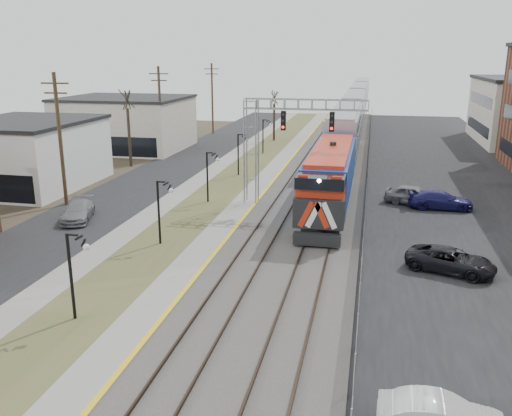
% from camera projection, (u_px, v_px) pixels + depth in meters
% --- Properties ---
extents(street_west, '(7.00, 120.00, 0.04)m').
position_uv_depth(street_west, '(153.00, 178.00, 50.73)').
color(street_west, black).
rests_on(street_west, ground).
extents(sidewalk, '(2.00, 120.00, 0.08)m').
position_uv_depth(sidewalk, '(199.00, 180.00, 49.82)').
color(sidewalk, gray).
rests_on(sidewalk, ground).
extents(grass_median, '(4.00, 120.00, 0.06)m').
position_uv_depth(grass_median, '(230.00, 182.00, 49.22)').
color(grass_median, '#48502A').
rests_on(grass_median, ground).
extents(platform, '(2.00, 120.00, 0.24)m').
position_uv_depth(platform, '(263.00, 183.00, 48.59)').
color(platform, gray).
rests_on(platform, ground).
extents(ballast_bed, '(8.00, 120.00, 0.20)m').
position_uv_depth(ballast_bed, '(318.00, 186.00, 47.59)').
color(ballast_bed, '#595651').
rests_on(ballast_bed, ground).
extents(parking_lot, '(16.00, 120.00, 0.04)m').
position_uv_depth(parking_lot, '(462.00, 194.00, 45.20)').
color(parking_lot, black).
rests_on(parking_lot, ground).
extents(platform_edge, '(0.24, 120.00, 0.01)m').
position_uv_depth(platform_edge, '(272.00, 182.00, 48.38)').
color(platform_edge, gold).
rests_on(platform_edge, platform).
extents(track_near, '(1.58, 120.00, 0.15)m').
position_uv_depth(track_near, '(296.00, 183.00, 47.95)').
color(track_near, '#2D2119').
rests_on(track_near, ballast_bed).
extents(track_far, '(1.58, 120.00, 0.15)m').
position_uv_depth(track_far, '(336.00, 185.00, 47.24)').
color(track_far, '#2D2119').
rests_on(track_far, ballast_bed).
extents(train, '(3.00, 108.65, 5.33)m').
position_uv_depth(train, '(354.00, 110.00, 83.92)').
color(train, '#123596').
rests_on(train, ground).
extents(signal_gantry, '(9.00, 1.07, 8.15)m').
position_uv_depth(signal_gantry, '(274.00, 133.00, 40.05)').
color(signal_gantry, gray).
rests_on(signal_gantry, ground).
extents(lampposts, '(0.14, 62.14, 4.00)m').
position_uv_depth(lampposts, '(161.00, 212.00, 32.96)').
color(lampposts, black).
rests_on(lampposts, ground).
extents(utility_poles, '(0.28, 80.28, 10.00)m').
position_uv_depth(utility_poles, '(60.00, 141.00, 40.56)').
color(utility_poles, '#4C3823').
rests_on(utility_poles, ground).
extents(fence, '(0.04, 120.00, 1.60)m').
position_uv_depth(fence, '(367.00, 180.00, 46.56)').
color(fence, gray).
rests_on(fence, ground).
extents(bare_trees, '(12.30, 42.30, 5.95)m').
position_uv_depth(bare_trees, '(156.00, 143.00, 53.91)').
color(bare_trees, '#382D23').
rests_on(bare_trees, ground).
extents(car_lot_c, '(5.07, 3.60, 1.28)m').
position_uv_depth(car_lot_c, '(451.00, 261.00, 28.79)').
color(car_lot_c, black).
rests_on(car_lot_c, ground).
extents(car_lot_d, '(4.72, 1.98, 1.36)m').
position_uv_depth(car_lot_d, '(440.00, 200.00, 40.58)').
color(car_lot_d, navy).
rests_on(car_lot_d, ground).
extents(car_lot_e, '(4.67, 2.85, 1.49)m').
position_uv_depth(car_lot_e, '(414.00, 196.00, 41.70)').
color(car_lot_e, slate).
rests_on(car_lot_e, ground).
extents(car_street_b, '(3.15, 4.79, 1.29)m').
position_uv_depth(car_street_b, '(78.00, 211.00, 37.86)').
color(car_street_b, gray).
rests_on(car_street_b, ground).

